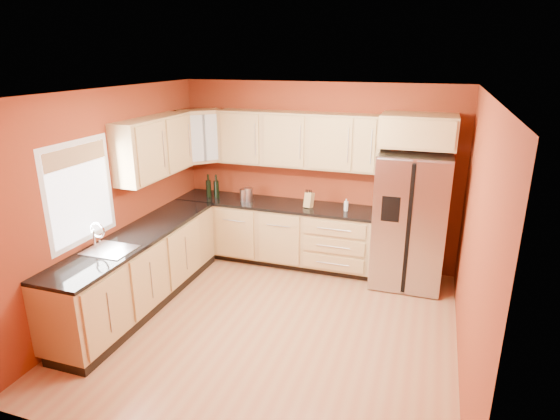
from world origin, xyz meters
name	(u,v)px	position (x,y,z in m)	size (l,w,h in m)	color
floor	(272,327)	(0.00, 0.00, 0.00)	(4.00, 4.00, 0.00)	#A66340
ceiling	(270,93)	(0.00, 0.00, 2.60)	(4.00, 4.00, 0.00)	white
wall_back	(317,175)	(0.00, 2.00, 1.30)	(4.00, 0.04, 2.60)	maroon
wall_front	(171,315)	(0.00, -2.00, 1.30)	(4.00, 0.04, 2.60)	maroon
wall_left	(111,201)	(-2.00, 0.00, 1.30)	(0.04, 4.00, 2.60)	maroon
wall_right	(475,243)	(2.00, 0.00, 1.30)	(0.04, 4.00, 2.60)	maroon
base_cabinets_back	(275,234)	(-0.55, 1.70, 0.44)	(2.90, 0.60, 0.88)	tan
base_cabinets_left	(140,271)	(-1.70, 0.00, 0.44)	(0.60, 2.80, 0.88)	tan
countertop_back	(274,204)	(-0.55, 1.69, 0.90)	(2.90, 0.62, 0.04)	black
countertop_left	(137,236)	(-1.69, 0.00, 0.90)	(0.62, 2.80, 0.04)	black
upper_cabinets_back	(298,140)	(-0.25, 1.83, 1.83)	(2.30, 0.33, 0.75)	tan
upper_cabinets_left	(154,147)	(-1.83, 0.72, 1.83)	(0.33, 1.35, 0.75)	tan
corner_upper_cabinet	(200,136)	(-1.67, 1.67, 1.83)	(0.62, 0.33, 0.75)	tan
over_fridge_cabinet	(419,131)	(1.35, 1.70, 2.05)	(0.92, 0.60, 0.40)	tan
refrigerator	(410,220)	(1.35, 1.62, 0.89)	(0.90, 0.75, 1.78)	silver
window	(80,193)	(-1.98, -0.50, 1.55)	(0.03, 0.90, 1.00)	white
sink_faucet	(108,238)	(-1.69, -0.50, 1.07)	(0.50, 0.42, 0.30)	silver
canister_left	(249,194)	(-0.94, 1.67, 1.02)	(0.12, 0.12, 0.20)	silver
canister_right	(244,195)	(-1.00, 1.63, 1.01)	(0.11, 0.11, 0.18)	silver
wine_bottle_a	(216,186)	(-1.45, 1.66, 1.10)	(0.08, 0.08, 0.35)	black
wine_bottle_b	(208,186)	(-1.58, 1.66, 1.09)	(0.08, 0.08, 0.35)	black
knife_block	(309,200)	(-0.02, 1.65, 1.03)	(0.11, 0.10, 0.21)	tan
soap_dispenser	(346,205)	(0.50, 1.66, 1.00)	(0.06, 0.06, 0.17)	white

